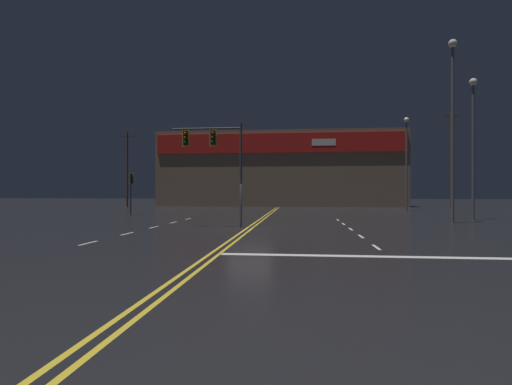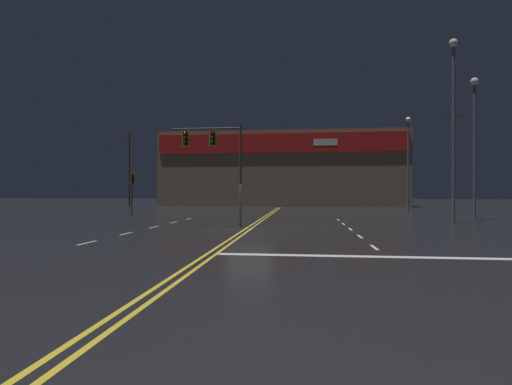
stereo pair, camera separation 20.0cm
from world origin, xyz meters
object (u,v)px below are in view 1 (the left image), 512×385
object	(u,v)px
traffic_signal_median	(213,149)
streetlight_near_right	(453,110)
streetlight_median_approach	(406,152)
streetlight_near_left	(473,131)
traffic_signal_corner_northwest	(131,184)

from	to	relation	value
traffic_signal_median	streetlight_near_right	xyz separation A→B (m)	(15.04, 4.80, 2.92)
traffic_signal_median	streetlight_median_approach	distance (m)	28.33
streetlight_near_left	streetlight_median_approach	world-z (taller)	streetlight_near_left
streetlight_near_right	streetlight_near_left	bearing A→B (deg)	51.25
traffic_signal_corner_northwest	streetlight_median_approach	bearing A→B (deg)	23.16
traffic_signal_median	streetlight_near_left	size ratio (longest dim) A/B	0.57
traffic_signal_median	traffic_signal_corner_northwest	size ratio (longest dim) A/B	1.60
traffic_signal_corner_northwest	streetlight_near_left	world-z (taller)	streetlight_near_left
traffic_signal_corner_northwest	streetlight_near_right	world-z (taller)	streetlight_near_right
streetlight_near_left	streetlight_median_approach	bearing A→B (deg)	93.61
traffic_signal_corner_northwest	streetlight_near_right	bearing A→B (deg)	-14.70
streetlight_near_right	traffic_signal_median	bearing A→B (deg)	-162.30
traffic_signal_median	streetlight_median_approach	bearing A→B (deg)	53.60
streetlight_median_approach	traffic_signal_median	bearing A→B (deg)	-126.40
streetlight_near_left	streetlight_median_approach	xyz separation A→B (m)	(-0.92, 14.64, -0.07)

